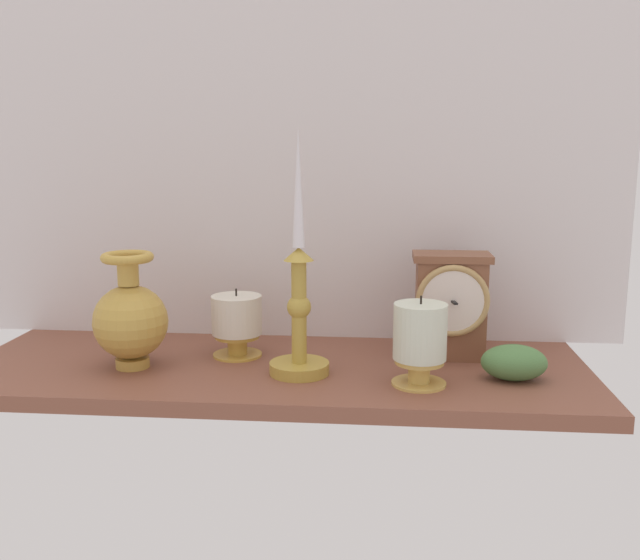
{
  "coord_description": "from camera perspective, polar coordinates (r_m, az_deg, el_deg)",
  "views": [
    {
      "loc": [
        16.97,
        -107.11,
        34.46
      ],
      "look_at": [
        7.23,
        0.0,
        14.0
      ],
      "focal_mm": 39.23,
      "sensor_mm": 36.0,
      "label": 1
    }
  ],
  "objects": [
    {
      "name": "ground_plane",
      "position": [
        1.14,
        -3.65,
        -7.45
      ],
      "size": [
        100.0,
        36.0,
        2.4
      ],
      "primitive_type": "cube",
      "color": "brown"
    },
    {
      "name": "ivy_sprig",
      "position": [
        1.09,
        15.54,
        -6.5
      ],
      "size": [
        9.85,
        6.9,
        5.41
      ],
      "color": "#4F7C43",
      "rests_on": "ground_plane"
    },
    {
      "name": "back_wall",
      "position": [
        1.27,
        -2.54,
        9.87
      ],
      "size": [
        120.0,
        2.0,
        65.0
      ],
      "primitive_type": "cube",
      "color": "silver",
      "rests_on": "ground_plane"
    },
    {
      "name": "candlestick_tall_left",
      "position": [
        1.06,
        -1.72,
        -2.31
      ],
      "size": [
        9.26,
        9.26,
        37.62
      ],
      "color": "#B49339",
      "rests_on": "ground_plane"
    },
    {
      "name": "pillar_candle_near_clock",
      "position": [
        1.03,
        8.15,
        -4.84
      ],
      "size": [
        8.07,
        8.07,
        13.4
      ],
      "color": "#D3AE56",
      "rests_on": "ground_plane"
    },
    {
      "name": "brass_vase_bulbous",
      "position": [
        1.14,
        -15.21,
        -3.01
      ],
      "size": [
        11.72,
        11.72,
        18.47
      ],
      "color": "gold",
      "rests_on": "ground_plane"
    },
    {
      "name": "mantel_clock",
      "position": [
        1.17,
        10.61,
        -1.96
      ],
      "size": [
        12.61,
        9.74,
        17.48
      ],
      "color": "brown",
      "rests_on": "ground_plane"
    },
    {
      "name": "pillar_candle_front",
      "position": [
        1.17,
        -6.8,
        -3.39
      ],
      "size": [
        8.37,
        8.37,
        11.5
      ],
      "color": "gold",
      "rests_on": "ground_plane"
    }
  ]
}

